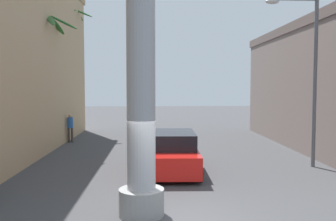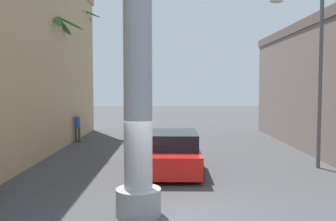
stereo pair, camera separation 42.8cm
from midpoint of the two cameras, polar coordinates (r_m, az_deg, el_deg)
name	(u,v)px [view 2 (the right image)]	position (r m, az deg, el deg)	size (l,w,h in m)	color
ground_plane	(168,152)	(19.38, 0.56, -6.31)	(88.83, 88.83, 0.00)	#424244
neon_sign_pole	(136,14)	(9.81, -3.63, 14.44)	(2.69, 1.19, 11.42)	#9E9EA3
street_lamp	(311,65)	(16.51, 21.61, 6.50)	(2.21, 0.28, 7.07)	#59595E
car_lead	(172,152)	(15.03, 1.47, -6.39)	(2.17, 4.88, 1.56)	black
palm_tree_mid_left	(51,61)	(20.63, -16.77, 7.21)	(3.21, 2.99, 7.14)	brown
palm_tree_far_left	(76,58)	(27.57, -13.35, 7.72)	(3.04, 2.96, 8.88)	brown
pedestrian_far_left	(76,125)	(23.30, -13.40, -2.21)	(0.35, 0.35, 1.73)	#3F3833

